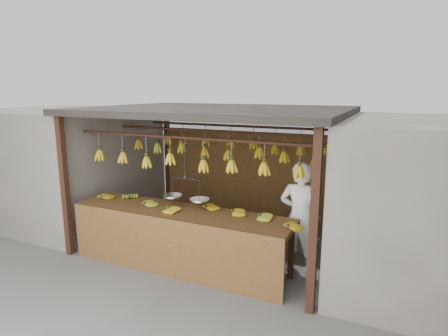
% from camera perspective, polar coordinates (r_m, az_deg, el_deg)
% --- Properties ---
extents(ground, '(80.00, 80.00, 0.00)m').
position_cam_1_polar(ground, '(6.91, -1.06, -11.08)').
color(ground, '#5B5B57').
extents(stall, '(4.30, 3.30, 2.40)m').
position_cam_1_polar(stall, '(6.70, 0.10, 5.67)').
color(stall, black).
rests_on(stall, ground).
extents(neighbor_left, '(3.00, 3.00, 2.30)m').
position_cam_1_polar(neighbor_left, '(8.71, -22.93, 0.71)').
color(neighbor_left, slate).
rests_on(neighbor_left, ground).
extents(counter, '(3.58, 0.79, 0.96)m').
position_cam_1_polar(counter, '(5.69, -7.23, -8.67)').
color(counter, brown).
rests_on(counter, ground).
extents(hanging_bananas, '(3.55, 2.24, 0.37)m').
position_cam_1_polar(hanging_bananas, '(6.46, -1.05, 2.39)').
color(hanging_bananas, '#B59313').
rests_on(hanging_bananas, ground).
extents(balance_scale, '(0.77, 0.29, 0.93)m').
position_cam_1_polar(balance_scale, '(5.72, -5.84, -4.06)').
color(balance_scale, black).
rests_on(balance_scale, ground).
extents(vendor, '(0.62, 0.41, 1.69)m').
position_cam_1_polar(vendor, '(5.68, 11.49, -7.41)').
color(vendor, white).
rests_on(vendor, ground).
extents(bag_bundles, '(0.08, 0.26, 1.22)m').
position_cam_1_polar(bag_bundles, '(7.33, 17.50, -2.19)').
color(bag_bundles, '#1426BF').
rests_on(bag_bundles, ground).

